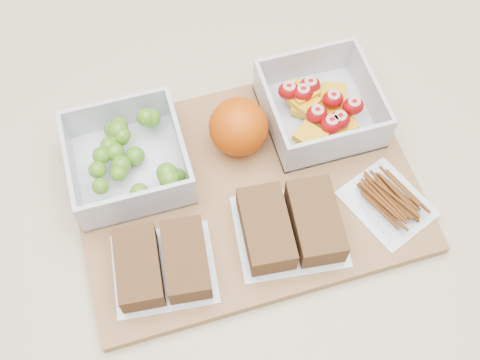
% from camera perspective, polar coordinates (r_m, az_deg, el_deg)
% --- Properties ---
extents(ground, '(4.00, 4.00, 0.00)m').
position_cam_1_polar(ground, '(1.63, -0.13, -15.18)').
color(ground, gray).
rests_on(ground, ground).
extents(counter, '(1.20, 0.90, 0.90)m').
position_cam_1_polar(counter, '(1.19, -0.17, -10.36)').
color(counter, beige).
rests_on(counter, ground).
extents(cutting_board, '(0.42, 0.30, 0.02)m').
position_cam_1_polar(cutting_board, '(0.76, 0.52, -0.83)').
color(cutting_board, '#986B3F').
rests_on(cutting_board, counter).
extents(grape_container, '(0.14, 0.14, 0.06)m').
position_cam_1_polar(grape_container, '(0.76, -10.48, 2.14)').
color(grape_container, silver).
rests_on(grape_container, cutting_board).
extents(fruit_container, '(0.14, 0.14, 0.06)m').
position_cam_1_polar(fruit_container, '(0.80, 7.59, 6.84)').
color(fruit_container, silver).
rests_on(fruit_container, cutting_board).
extents(orange, '(0.08, 0.08, 0.08)m').
position_cam_1_polar(orange, '(0.75, -0.14, 5.05)').
color(orange, '#C74604').
rests_on(orange, cutting_board).
extents(sandwich_bag_left, '(0.13, 0.12, 0.04)m').
position_cam_1_polar(sandwich_bag_left, '(0.70, -7.36, -7.89)').
color(sandwich_bag_left, silver).
rests_on(sandwich_bag_left, cutting_board).
extents(sandwich_bag_center, '(0.14, 0.13, 0.04)m').
position_cam_1_polar(sandwich_bag_center, '(0.71, 4.83, -4.29)').
color(sandwich_bag_center, silver).
rests_on(sandwich_bag_center, cutting_board).
extents(pretzel_bag, '(0.12, 0.13, 0.02)m').
position_cam_1_polar(pretzel_bag, '(0.76, 13.94, -1.84)').
color(pretzel_bag, silver).
rests_on(pretzel_bag, cutting_board).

